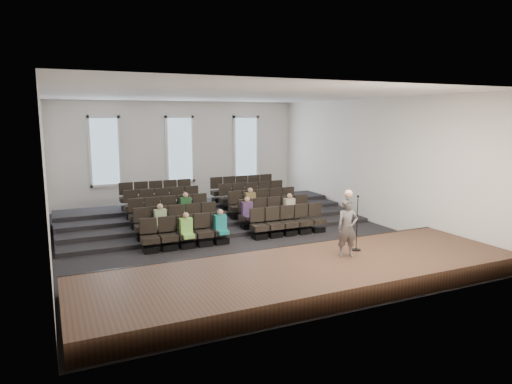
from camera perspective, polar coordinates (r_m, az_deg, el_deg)
ground at (r=16.48m, az=-2.75°, el=-5.64°), size 14.00×14.00×0.00m
ceiling at (r=15.93m, az=-2.90°, el=12.04°), size 12.00×14.00×0.02m
wall_back at (r=22.65m, az=-9.51°, el=4.80°), size 12.00×0.04×5.00m
wall_front at (r=9.92m, az=12.54°, el=-1.17°), size 12.00×0.04×5.00m
wall_left at (r=14.87m, az=-24.89°, el=1.66°), size 0.04×14.00×5.00m
wall_right at (r=19.08m, az=14.22°, el=3.79°), size 0.04×14.00×5.00m
stage at (r=12.04m, az=6.54°, el=-10.21°), size 11.80×3.60×0.50m
stage_lip at (r=13.50m, az=2.60°, el=-7.96°), size 11.80×0.06×0.52m
risers at (r=19.33m, az=-6.30°, el=-2.83°), size 11.80×4.80×0.60m
seating_rows at (r=17.72m, az=-4.64°, el=-2.32°), size 6.80×4.70×1.67m
windows at (r=22.56m, az=-9.48°, el=5.29°), size 8.44×0.10×3.24m
audience at (r=16.60m, az=-4.24°, el=-2.60°), size 5.45×2.64×1.10m
speaker at (r=12.66m, az=11.35°, el=-4.41°), size 0.66×0.52×1.59m
mic_stand at (r=13.34m, az=12.46°, el=-5.15°), size 0.27×0.27×1.60m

